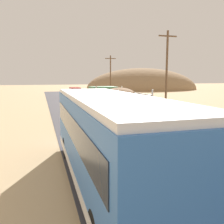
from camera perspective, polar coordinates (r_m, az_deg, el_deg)
The scene contains 9 objects.
ground_plane at distance 8.37m, azimuth 22.77°, elevation -19.67°, with size 240.00×240.00×0.00m, color tan.
road_surface at distance 8.36m, azimuth 22.78°, elevation -19.61°, with size 8.00×120.00×0.02m, color #423F44.
road_centre_line at distance 8.36m, azimuth 22.78°, elevation -19.53°, with size 0.16×117.60×0.00m, color #D8CC4C.
livestock_truck at distance 21.70m, azimuth -0.74°, elevation 2.92°, with size 2.53×9.70×3.02m.
bus at distance 8.41m, azimuth -1.10°, elevation -6.08°, with size 2.54×10.00×3.21m.
car_far at distance 45.35m, azimuth -8.85°, elevation 4.76°, with size 1.90×4.62×1.93m.
power_pole_mid at distance 28.03m, azimuth 12.96°, elevation 10.05°, with size 2.20×0.24×8.96m.
power_pole_far at distance 49.05m, azimuth -0.36°, elevation 8.97°, with size 2.20×0.24×8.17m.
distant_hill at distance 77.94m, azimuth 7.19°, elevation 5.46°, with size 36.05×27.45×13.39m, color #957553.
Camera 1 is at (-4.87, -5.62, 3.84)m, focal length 38.17 mm.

